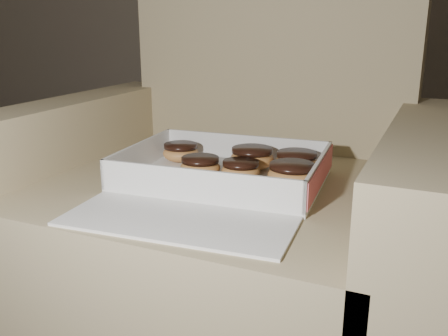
% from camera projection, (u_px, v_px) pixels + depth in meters
% --- Properties ---
extents(armchair, '(0.86, 0.72, 0.90)m').
position_uv_depth(armchair, '(230.00, 223.00, 1.08)').
color(armchair, tan).
rests_on(armchair, floor).
extents(bakery_box, '(0.40, 0.46, 0.06)m').
position_uv_depth(bakery_box, '(218.00, 181.00, 0.94)').
color(bakery_box, silver).
rests_on(bakery_box, armchair).
extents(donut_a, '(0.07, 0.07, 0.04)m').
position_uv_depth(donut_a, '(241.00, 170.00, 0.96)').
color(donut_a, '#C98F46').
rests_on(donut_a, bakery_box).
extents(donut_b, '(0.08, 0.08, 0.04)m').
position_uv_depth(donut_b, '(181.00, 152.00, 1.08)').
color(donut_b, '#C98F46').
rests_on(donut_b, bakery_box).
extents(donut_c, '(0.09, 0.09, 0.04)m').
position_uv_depth(donut_c, '(297.00, 162.00, 1.00)').
color(donut_c, '#C98F46').
rests_on(donut_c, bakery_box).
extents(donut_d, '(0.09, 0.09, 0.04)m').
position_uv_depth(donut_d, '(292.00, 174.00, 0.91)').
color(donut_d, '#C98F46').
rests_on(donut_d, bakery_box).
extents(donut_e, '(0.08, 0.08, 0.04)m').
position_uv_depth(donut_e, '(200.00, 166.00, 0.97)').
color(donut_e, '#C98F46').
rests_on(donut_e, bakery_box).
extents(donut_f, '(0.09, 0.09, 0.04)m').
position_uv_depth(donut_f, '(252.00, 158.00, 1.02)').
color(donut_f, '#C98F46').
rests_on(donut_f, bakery_box).
extents(crumb_a, '(0.01, 0.01, 0.00)m').
position_uv_depth(crumb_a, '(243.00, 195.00, 0.87)').
color(crumb_a, black).
rests_on(crumb_a, bakery_box).
extents(crumb_b, '(0.01, 0.01, 0.00)m').
position_uv_depth(crumb_b, '(137.00, 173.00, 1.00)').
color(crumb_b, black).
rests_on(crumb_b, bakery_box).
extents(crumb_c, '(0.01, 0.01, 0.00)m').
position_uv_depth(crumb_c, '(136.00, 178.00, 0.96)').
color(crumb_c, black).
rests_on(crumb_c, bakery_box).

